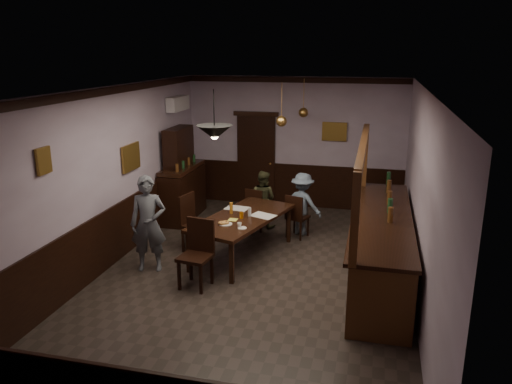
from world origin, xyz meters
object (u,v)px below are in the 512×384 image
(pendant_brass_mid, at_px, (281,121))
(person_seated_right, at_px, (302,204))
(chair_side, at_px, (193,220))
(pendant_iron, at_px, (214,132))
(chair_far_left, at_px, (256,208))
(coffee_cup, at_px, (239,225))
(person_standing, at_px, (148,224))
(bar_counter, at_px, (380,245))
(dining_table, at_px, (242,220))
(person_seated_left, at_px, (263,199))
(chair_near, at_px, (198,250))
(soda_can, at_px, (241,215))
(sideboard, at_px, (182,183))
(pendant_brass_far, at_px, (303,113))
(chair_far_right, at_px, (296,215))

(pendant_brass_mid, bearing_deg, person_seated_right, 43.41)
(chair_side, height_order, pendant_iron, pendant_iron)
(chair_far_left, distance_m, coffee_cup, 1.97)
(person_standing, xyz_separation_m, bar_counter, (3.73, 0.56, -0.24))
(dining_table, bearing_deg, person_seated_left, 90.08)
(person_standing, bearing_deg, chair_near, -34.77)
(person_seated_right, bearing_deg, person_standing, 65.52)
(person_seated_right, bearing_deg, dining_table, 77.51)
(chair_far_left, bearing_deg, chair_near, 98.62)
(person_standing, xyz_separation_m, pendant_iron, (1.13, 0.14, 1.54))
(coffee_cup, distance_m, pendant_iron, 1.59)
(person_seated_left, distance_m, person_seated_right, 0.90)
(chair_far_left, distance_m, soda_can, 1.51)
(sideboard, bearing_deg, chair_far_left, -12.36)
(chair_side, relative_size, pendant_brass_far, 1.30)
(chair_near, distance_m, pendant_brass_mid, 2.97)
(dining_table, bearing_deg, pendant_brass_mid, 64.29)
(chair_near, height_order, pendant_brass_mid, pendant_brass_mid)
(person_seated_right, bearing_deg, sideboard, 11.96)
(pendant_iron, relative_size, pendant_brass_far, 0.94)
(chair_far_left, distance_m, pendant_brass_mid, 1.93)
(dining_table, relative_size, chair_far_left, 2.71)
(person_seated_right, xyz_separation_m, pendant_brass_mid, (-0.38, -0.36, 1.67))
(chair_near, bearing_deg, person_seated_right, 72.47)
(dining_table, bearing_deg, soda_can, -81.57)
(person_seated_left, bearing_deg, chair_near, 98.14)
(chair_side, bearing_deg, chair_far_right, -45.32)
(sideboard, xyz_separation_m, pendant_brass_mid, (2.31, -0.73, 1.50))
(chair_side, xyz_separation_m, coffee_cup, (1.07, -0.65, 0.22))
(person_seated_right, distance_m, pendant_brass_far, 1.97)
(soda_can, bearing_deg, person_standing, -150.05)
(chair_near, height_order, soda_can, chair_near)
(chair_far_left, height_order, sideboard, sideboard)
(dining_table, relative_size, soda_can, 19.93)
(sideboard, relative_size, pendant_iron, 2.60)
(bar_counter, relative_size, pendant_iron, 5.18)
(sideboard, relative_size, pendant_brass_far, 2.46)
(chair_near, relative_size, person_standing, 0.66)
(chair_far_left, height_order, pendant_brass_mid, pendant_brass_mid)
(chair_far_left, height_order, coffee_cup, chair_far_left)
(soda_can, height_order, pendant_iron, pendant_iron)
(chair_far_right, bearing_deg, bar_counter, 157.38)
(bar_counter, bearing_deg, sideboard, 153.64)
(soda_can, relative_size, pendant_brass_mid, 0.15)
(chair_side, distance_m, sideboard, 1.90)
(pendant_iron, bearing_deg, coffee_cup, 29.43)
(dining_table, height_order, chair_far_right, chair_far_right)
(pendant_brass_far, bearing_deg, person_seated_left, -131.17)
(chair_far_left, relative_size, coffee_cup, 11.01)
(chair_near, height_order, pendant_iron, pendant_iron)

